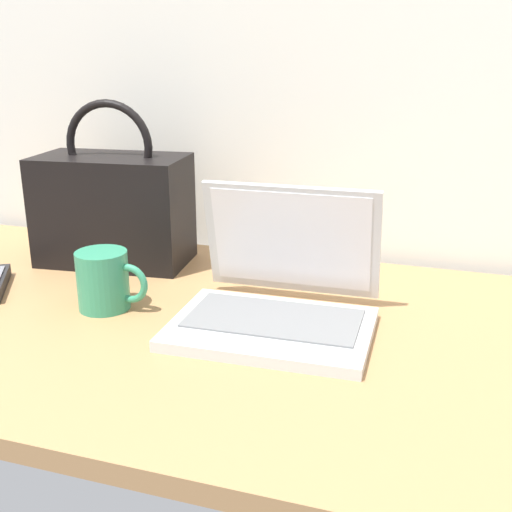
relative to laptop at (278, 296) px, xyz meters
The scene contains 4 objects.
desk 0.09m from the laptop, 154.67° to the right, with size 1.60×0.76×0.03m.
laptop is the anchor object (origin of this frame).
coffee_mug 0.30m from the laptop, behind, with size 0.13×0.09×0.10m.
handbag 0.46m from the laptop, 154.55° to the left, with size 0.32×0.19×0.33m.
Camera 1 is at (0.32, -0.88, 0.46)m, focal length 44.46 mm.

